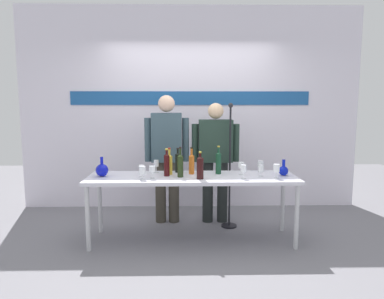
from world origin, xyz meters
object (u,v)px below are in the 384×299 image
at_px(wine_glass_left_1, 142,170).
at_px(wine_glass_right_2, 261,168).
at_px(wine_bottle_5, 178,162).
at_px(wine_glass_right_0, 277,168).
at_px(wine_bottle_4, 180,165).
at_px(wine_glass_left_3, 152,169).
at_px(wine_bottle_6, 169,163).
at_px(wine_bottle_3, 167,164).
at_px(presenter_left, 167,151).
at_px(presenter_right, 215,155).
at_px(decanter_blue_left, 102,170).
at_px(wine_glass_right_3, 243,169).
at_px(display_table, 192,181).
at_px(decanter_blue_right, 283,170).
at_px(wine_glass_right_1, 261,164).
at_px(microphone_stand, 230,186).
at_px(wine_bottle_0, 192,163).
at_px(wine_glass_left_2, 156,164).
at_px(wine_glass_right_4, 241,165).
at_px(wine_bottle_1, 200,167).
at_px(wine_glass_left_0, 141,169).
at_px(wine_bottle_2, 218,162).

distance_m(wine_glass_left_1, wine_glass_right_2, 1.34).
bearing_deg(wine_bottle_5, wine_glass_right_0, -18.78).
xyz_separation_m(wine_bottle_4, wine_glass_left_3, (-0.31, -0.07, -0.04)).
relative_size(wine_bottle_6, wine_glass_left_1, 2.09).
bearing_deg(wine_bottle_3, presenter_left, 92.57).
height_order(presenter_right, wine_glass_left_1, presenter_right).
relative_size(decanter_blue_left, wine_glass_right_0, 1.40).
xyz_separation_m(wine_glass_left_1, wine_glass_left_3, (0.10, 0.06, 0.00)).
height_order(wine_bottle_3, wine_glass_right_2, wine_bottle_3).
distance_m(decanter_blue_left, wine_glass_right_0, 1.96).
distance_m(presenter_right, wine_glass_left_1, 1.20).
distance_m(wine_bottle_5, wine_glass_right_3, 0.82).
relative_size(display_table, decanter_blue_right, 12.70).
distance_m(wine_glass_right_1, microphone_stand, 0.52).
distance_m(wine_bottle_0, wine_glass_left_2, 0.43).
xyz_separation_m(wine_glass_right_4, microphone_stand, (-0.08, 0.39, -0.34)).
relative_size(decanter_blue_left, wine_glass_right_2, 1.67).
bearing_deg(wine_bottle_6, wine_bottle_3, -107.67).
height_order(presenter_left, wine_glass_left_2, presenter_left).
bearing_deg(wine_glass_right_0, wine_glass_right_3, -179.65).
distance_m(wine_glass_left_3, wine_glass_right_2, 1.23).
xyz_separation_m(wine_bottle_0, wine_bottle_1, (0.09, -0.27, 0.00)).
bearing_deg(wine_glass_right_2, wine_bottle_6, 172.39).
height_order(wine_bottle_5, wine_glass_left_0, wine_bottle_5).
bearing_deg(wine_glass_left_3, wine_bottle_6, 50.60).
bearing_deg(wine_glass_right_3, wine_glass_right_2, 27.36).
distance_m(wine_bottle_0, wine_glass_right_1, 0.84).
xyz_separation_m(presenter_right, wine_glass_right_2, (0.46, -0.68, -0.06)).
distance_m(presenter_left, wine_bottle_5, 0.45).
bearing_deg(wine_bottle_1, wine_bottle_0, 108.15).
height_order(decanter_blue_left, microphone_stand, microphone_stand).
height_order(wine_bottle_2, wine_glass_left_0, wine_bottle_2).
bearing_deg(wine_bottle_2, wine_glass_left_2, 174.19).
xyz_separation_m(wine_bottle_4, wine_glass_left_1, (-0.41, -0.12, -0.04)).
relative_size(presenter_right, wine_bottle_3, 5.03).
bearing_deg(wine_glass_left_2, wine_glass_left_0, -123.29).
bearing_deg(microphone_stand, wine_glass_left_2, -165.13).
height_order(wine_bottle_6, wine_glass_right_1, wine_bottle_6).
relative_size(decanter_blue_right, wine_glass_left_3, 1.34).
bearing_deg(wine_bottle_2, wine_bottle_6, -177.98).
xyz_separation_m(wine_glass_left_1, wine_glass_right_3, (1.11, 0.03, 0.01)).
distance_m(presenter_right, wine_glass_right_0, 1.00).
height_order(display_table, decanter_blue_right, decanter_blue_right).
height_order(decanter_blue_left, wine_glass_right_2, decanter_blue_left).
distance_m(wine_bottle_2, wine_bottle_3, 0.61).
bearing_deg(microphone_stand, wine_glass_right_0, -53.10).
xyz_separation_m(wine_glass_left_0, wine_glass_right_1, (1.41, 0.25, 0.00)).
distance_m(presenter_right, wine_bottle_3, 0.88).
bearing_deg(wine_glass_right_0, decanter_blue_right, 51.32).
height_order(wine_bottle_4, wine_glass_left_3, wine_bottle_4).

